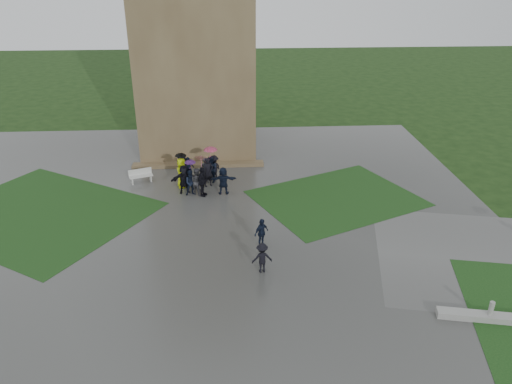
{
  "coord_description": "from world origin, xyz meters",
  "views": [
    {
      "loc": [
        2.14,
        -21.48,
        13.04
      ],
      "look_at": [
        3.59,
        3.66,
        1.2
      ],
      "focal_mm": 35.0,
      "sensor_mm": 36.0,
      "label": 1
    }
  ],
  "objects": [
    {
      "name": "lawn_inset_right",
      "position": [
        8.5,
        5.0,
        0.03
      ],
      "size": [
        11.12,
        10.15,
        0.01
      ],
      "primitive_type": "cube",
      "rotation": [
        0.0,
        0.0,
        0.44
      ],
      "color": "#153613",
      "rests_on": "plaza"
    },
    {
      "name": "pedestrian_near",
      "position": [
        3.51,
        -2.39,
        0.75
      ],
      "size": [
        0.99,
        0.6,
        1.45
      ],
      "primitive_type": "imported",
      "rotation": [
        0.0,
        0.0,
        3.27
      ],
      "color": "black",
      "rests_on": "plaza"
    },
    {
      "name": "tower",
      "position": [
        0.0,
        15.0,
        9.0
      ],
      "size": [
        8.0,
        8.0,
        18.0
      ],
      "primitive_type": "cube",
      "color": "brown",
      "rests_on": "ground"
    },
    {
      "name": "pedestrian_mid",
      "position": [
        3.64,
        -0.18,
        0.78
      ],
      "size": [
        1.0,
        0.96,
        1.51
      ],
      "primitive_type": "imported",
      "rotation": [
        0.0,
        0.0,
        0.7
      ],
      "color": "black",
      "rests_on": "plaza"
    },
    {
      "name": "bench",
      "position": [
        -3.53,
        8.1,
        0.46
      ],
      "size": [
        1.54,
        0.95,
        0.86
      ],
      "rotation": [
        0.0,
        0.0,
        0.35
      ],
      "color": "beige",
      "rests_on": "plaza"
    },
    {
      "name": "lawn_inset_left",
      "position": [
        -8.5,
        4.0,
        0.03
      ],
      "size": [
        14.1,
        13.46,
        0.01
      ],
      "primitive_type": "cube",
      "rotation": [
        0.0,
        0.0,
        -0.56
      ],
      "color": "#153613",
      "rests_on": "plaza"
    },
    {
      "name": "tower_plinth",
      "position": [
        0.0,
        10.6,
        0.13
      ],
      "size": [
        9.0,
        0.8,
        0.22
      ],
      "primitive_type": "cube",
      "color": "brown",
      "rests_on": "plaza"
    },
    {
      "name": "visitor_cluster",
      "position": [
        0.23,
        6.85,
        1.09
      ],
      "size": [
        4.04,
        3.63,
        2.57
      ],
      "color": "black",
      "rests_on": "plaza"
    },
    {
      "name": "ground",
      "position": [
        0.0,
        0.0,
        0.0
      ],
      "size": [
        120.0,
        120.0,
        0.0
      ],
      "primitive_type": "plane",
      "color": "black"
    },
    {
      "name": "plaza",
      "position": [
        0.0,
        2.0,
        0.01
      ],
      "size": [
        34.0,
        34.0,
        0.02
      ],
      "primitive_type": "cube",
      "color": "#393936",
      "rests_on": "ground"
    }
  ]
}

